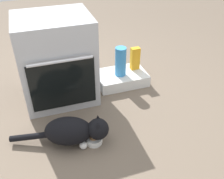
# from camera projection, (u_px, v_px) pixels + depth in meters

# --- Properties ---
(ground) EXTENTS (8.00, 8.00, 0.00)m
(ground) POSITION_uv_depth(u_px,v_px,m) (75.00, 122.00, 2.20)
(ground) COLOR #6B5B4C
(oven) EXTENTS (0.64, 0.59, 0.80)m
(oven) POSITION_uv_depth(u_px,v_px,m) (57.00, 60.00, 2.29)
(oven) COLOR #B7BABF
(oven) RESTS_ON ground
(pantry_cabinet) EXTENTS (0.51, 0.34, 0.11)m
(pantry_cabinet) POSITION_uv_depth(u_px,v_px,m) (121.00, 78.00, 2.68)
(pantry_cabinet) COLOR white
(pantry_cabinet) RESTS_ON ground
(food_bowl) EXTENTS (0.13, 0.13, 0.08)m
(food_bowl) POSITION_uv_depth(u_px,v_px,m) (94.00, 139.00, 1.99)
(food_bowl) COLOR white
(food_bowl) RESTS_ON ground
(cat) EXTENTS (0.74, 0.32, 0.24)m
(cat) POSITION_uv_depth(u_px,v_px,m) (74.00, 131.00, 1.93)
(cat) COLOR black
(cat) RESTS_ON ground
(juice_carton) EXTENTS (0.09, 0.06, 0.24)m
(juice_carton) POSITION_uv_depth(u_px,v_px,m) (135.00, 59.00, 2.65)
(juice_carton) COLOR orange
(juice_carton) RESTS_ON pantry_cabinet
(water_bottle) EXTENTS (0.11, 0.11, 0.30)m
(water_bottle) POSITION_uv_depth(u_px,v_px,m) (121.00, 62.00, 2.54)
(water_bottle) COLOR #388CD1
(water_bottle) RESTS_ON pantry_cabinet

